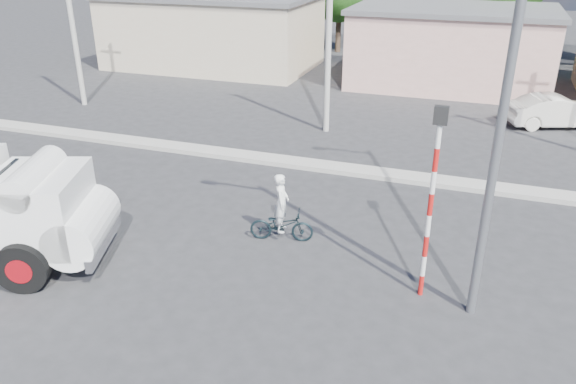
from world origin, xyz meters
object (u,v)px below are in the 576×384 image
(bicycle, at_px, (282,225))
(cyclist, at_px, (281,213))
(traffic_pole, at_px, (432,189))
(car_cream, at_px, (556,111))
(streetlight, at_px, (498,83))

(bicycle, relative_size, cyclist, 1.06)
(bicycle, height_order, traffic_pole, traffic_pole)
(car_cream, xyz_separation_m, streetlight, (-2.80, -14.55, 4.30))
(car_cream, height_order, traffic_pole, traffic_pole)
(cyclist, bearing_deg, car_cream, -42.73)
(car_cream, relative_size, traffic_pole, 0.93)
(cyclist, height_order, streetlight, streetlight)
(cyclist, relative_size, car_cream, 0.39)
(bicycle, bearing_deg, streetlight, -121.14)
(cyclist, relative_size, streetlight, 0.18)
(streetlight, bearing_deg, traffic_pole, 162.27)
(bicycle, height_order, cyclist, cyclist)
(traffic_pole, distance_m, streetlight, 2.56)
(cyclist, distance_m, streetlight, 6.51)
(car_cream, xyz_separation_m, traffic_pole, (-3.74, -14.25, 1.93))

